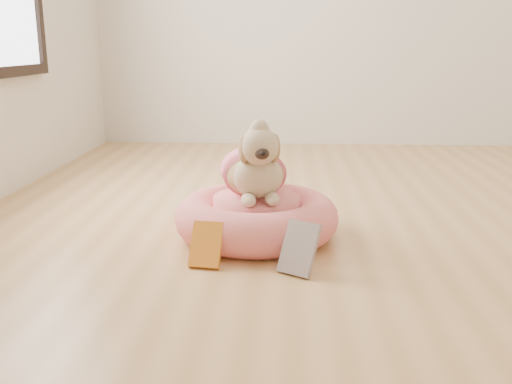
{
  "coord_description": "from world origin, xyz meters",
  "views": [
    {
      "loc": [
        -0.45,
        -2.52,
        0.82
      ],
      "look_at": [
        -0.57,
        -0.21,
        0.21
      ],
      "focal_mm": 40.0,
      "sensor_mm": 36.0,
      "label": 1
    }
  ],
  "objects_px": {
    "pet_bed": "(257,217)",
    "book_yellow": "(206,245)",
    "book_white": "(299,248)",
    "dog": "(255,156)"
  },
  "relations": [
    {
      "from": "book_yellow",
      "to": "book_white",
      "type": "xyz_separation_m",
      "value": [
        0.35,
        -0.06,
        0.01
      ]
    },
    {
      "from": "pet_bed",
      "to": "book_white",
      "type": "xyz_separation_m",
      "value": [
        0.18,
        -0.39,
        0.01
      ]
    },
    {
      "from": "dog",
      "to": "book_white",
      "type": "distance_m",
      "value": 0.52
    },
    {
      "from": "dog",
      "to": "book_white",
      "type": "xyz_separation_m",
      "value": [
        0.18,
        -0.4,
        -0.27
      ]
    },
    {
      "from": "pet_bed",
      "to": "book_yellow",
      "type": "xyz_separation_m",
      "value": [
        -0.17,
        -0.34,
        -0.01
      ]
    },
    {
      "from": "book_white",
      "to": "dog",
      "type": "bearing_deg",
      "value": 145.7
    },
    {
      "from": "pet_bed",
      "to": "book_white",
      "type": "relative_size",
      "value": 3.54
    },
    {
      "from": "book_yellow",
      "to": "book_white",
      "type": "relative_size",
      "value": 0.89
    },
    {
      "from": "pet_bed",
      "to": "dog",
      "type": "bearing_deg",
      "value": 129.48
    },
    {
      "from": "dog",
      "to": "book_yellow",
      "type": "distance_m",
      "value": 0.47
    }
  ]
}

